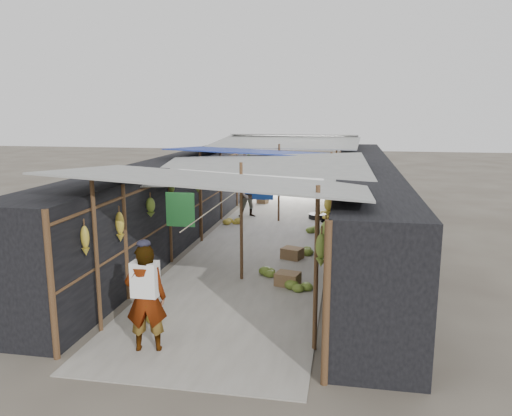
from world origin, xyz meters
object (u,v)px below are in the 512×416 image
Objects in this scene: crate_near at (288,279)px; shopper_blue at (249,195)px; black_basin at (317,216)px; vendor_elderly at (146,298)px; vendor_seated at (326,232)px.

shopper_blue is (-2.16, 6.74, 0.65)m from crate_near.
black_basin is 0.38× the size of shopper_blue.
vendor_seated is (2.45, 6.59, -0.45)m from vendor_elderly.
vendor_seated is at bearing -82.93° from black_basin.
shopper_blue is (-2.37, -0.07, 0.71)m from black_basin.
crate_near is 0.31× the size of shopper_blue.
vendor_seated reaches higher than black_basin.
vendor_seated is (0.65, 3.30, 0.26)m from crate_near.
vendor_elderly reaches higher than shopper_blue.
crate_near is 0.61× the size of vendor_seated.
crate_near is at bearing -38.89° from vendor_seated.
shopper_blue reaches higher than black_basin.
vendor_seated is at bearing -65.97° from shopper_blue.
black_basin is 10.32m from vendor_elderly.
black_basin is at bearing -13.62° from shopper_blue.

